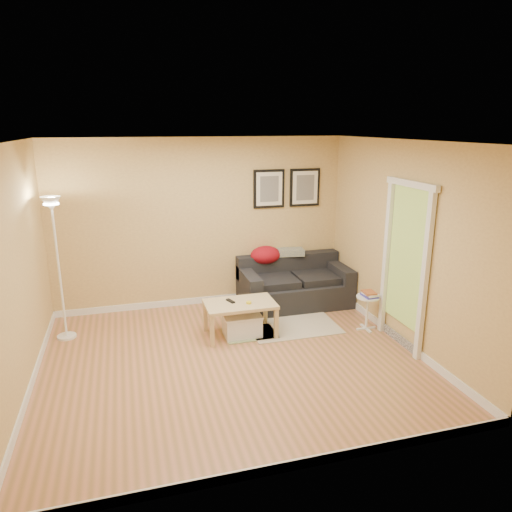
% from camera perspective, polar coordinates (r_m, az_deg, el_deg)
% --- Properties ---
extents(floor, '(4.50, 4.50, 0.00)m').
position_cam_1_polar(floor, '(5.90, -2.96, -12.45)').
color(floor, '#BD7651').
rests_on(floor, ground).
extents(ceiling, '(4.50, 4.50, 0.00)m').
position_cam_1_polar(ceiling, '(5.21, -3.37, 13.67)').
color(ceiling, white).
rests_on(ceiling, wall_back).
extents(wall_back, '(4.50, 0.00, 4.50)m').
position_cam_1_polar(wall_back, '(7.32, -6.63, 3.91)').
color(wall_back, '#DBB870').
rests_on(wall_back, ground).
extents(wall_front, '(4.50, 0.00, 4.50)m').
position_cam_1_polar(wall_front, '(3.60, 4.01, -8.64)').
color(wall_front, '#DBB870').
rests_on(wall_front, ground).
extents(wall_left, '(0.00, 4.00, 4.00)m').
position_cam_1_polar(wall_left, '(5.41, -27.10, -1.98)').
color(wall_left, '#DBB870').
rests_on(wall_left, ground).
extents(wall_right, '(0.00, 4.00, 4.00)m').
position_cam_1_polar(wall_right, '(6.28, 17.30, 1.32)').
color(wall_right, '#DBB870').
rests_on(wall_right, ground).
extents(baseboard_back, '(4.50, 0.02, 0.10)m').
position_cam_1_polar(baseboard_back, '(7.66, -6.32, -5.29)').
color(baseboard_back, white).
rests_on(baseboard_back, ground).
extents(baseboard_front, '(4.50, 0.02, 0.10)m').
position_cam_1_polar(baseboard_front, '(4.28, 3.61, -24.04)').
color(baseboard_front, white).
rests_on(baseboard_front, ground).
extents(baseboard_left, '(0.02, 4.00, 0.10)m').
position_cam_1_polar(baseboard_left, '(5.87, -25.45, -13.69)').
color(baseboard_left, white).
rests_on(baseboard_left, ground).
extents(baseboard_right, '(0.02, 4.00, 0.10)m').
position_cam_1_polar(baseboard_right, '(6.68, 16.36, -9.12)').
color(baseboard_right, white).
rests_on(baseboard_right, ground).
extents(sofa, '(1.70, 0.90, 0.75)m').
position_cam_1_polar(sofa, '(7.47, 4.71, -3.16)').
color(sofa, black).
rests_on(sofa, ground).
extents(red_throw, '(0.48, 0.36, 0.28)m').
position_cam_1_polar(red_throw, '(7.50, 1.15, 0.13)').
color(red_throw, maroon).
rests_on(red_throw, sofa).
extents(plaid_throw, '(0.45, 0.32, 0.10)m').
position_cam_1_polar(plaid_throw, '(7.66, 4.18, 0.50)').
color(plaid_throw, tan).
rests_on(plaid_throw, sofa).
extents(framed_print_left, '(0.50, 0.04, 0.60)m').
position_cam_1_polar(framed_print_left, '(7.46, 1.57, 8.12)').
color(framed_print_left, black).
rests_on(framed_print_left, wall_back).
extents(framed_print_right, '(0.50, 0.04, 0.60)m').
position_cam_1_polar(framed_print_right, '(7.66, 5.91, 8.24)').
color(framed_print_right, black).
rests_on(framed_print_right, wall_back).
extents(area_rug, '(1.25, 0.85, 0.01)m').
position_cam_1_polar(area_rug, '(6.80, 4.47, -8.43)').
color(area_rug, '#C0AF98').
rests_on(area_rug, ground).
extents(green_runner, '(0.70, 0.50, 0.01)m').
position_cam_1_polar(green_runner, '(6.56, -0.72, -9.34)').
color(green_runner, '#668C4C').
rests_on(green_runner, ground).
extents(coffee_table, '(1.08, 0.87, 0.47)m').
position_cam_1_polar(coffee_table, '(6.45, -1.93, -7.59)').
color(coffee_table, tan).
rests_on(coffee_table, ground).
extents(remote_control, '(0.10, 0.17, 0.02)m').
position_cam_1_polar(remote_control, '(6.39, -3.10, -5.45)').
color(remote_control, black).
rests_on(remote_control, coffee_table).
extents(tape_roll, '(0.07, 0.07, 0.03)m').
position_cam_1_polar(tape_roll, '(6.31, -0.88, -5.65)').
color(tape_roll, yellow).
rests_on(tape_roll, coffee_table).
extents(storage_bin, '(0.50, 0.37, 0.31)m').
position_cam_1_polar(storage_bin, '(6.45, -1.70, -8.33)').
color(storage_bin, white).
rests_on(storage_bin, ground).
extents(side_table, '(0.32, 0.32, 0.49)m').
position_cam_1_polar(side_table, '(6.79, 13.26, -6.71)').
color(side_table, white).
rests_on(side_table, ground).
extents(book_stack, '(0.23, 0.27, 0.07)m').
position_cam_1_polar(book_stack, '(6.69, 13.56, -4.47)').
color(book_stack, '#3C359F').
rests_on(book_stack, side_table).
extents(floor_lamp, '(0.25, 0.25, 1.92)m').
position_cam_1_polar(floor_lamp, '(6.64, -22.67, -1.94)').
color(floor_lamp, white).
rests_on(floor_lamp, ground).
extents(doorway, '(0.12, 1.01, 2.13)m').
position_cam_1_polar(doorway, '(6.20, 17.45, -1.50)').
color(doorway, white).
rests_on(doorway, ground).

